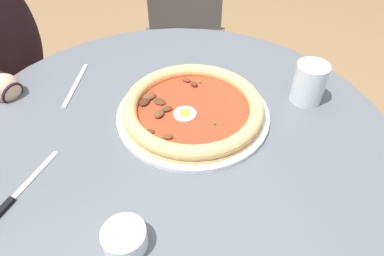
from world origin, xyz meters
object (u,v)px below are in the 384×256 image
object	(u,v)px
water_glass	(308,85)
diner_person	(10,98)
dining_table	(177,190)
ramekin_capers	(125,238)
pizza_on_plate	(193,109)
steak_knife	(6,206)
fork_utensil	(76,85)
cafe_chair_spare_far	(185,27)

from	to	relation	value
water_glass	diner_person	world-z (taller)	diner_person
dining_table	ramekin_capers	world-z (taller)	ramekin_capers
water_glass	pizza_on_plate	bearing A→B (deg)	-101.16
dining_table	pizza_on_plate	bearing A→B (deg)	121.11
steak_knife	dining_table	bearing A→B (deg)	99.52
ramekin_capers	fork_utensil	size ratio (longest dim) A/B	0.43
ramekin_capers	fork_utensil	distance (m)	0.46
fork_utensil	diner_person	world-z (taller)	diner_person
dining_table	water_glass	bearing A→B (deg)	87.19
dining_table	water_glass	world-z (taller)	water_glass
steak_knife	diner_person	size ratio (longest dim) A/B	0.13
dining_table	fork_utensil	bearing A→B (deg)	-147.93
pizza_on_plate	cafe_chair_spare_far	world-z (taller)	cafe_chair_spare_far
water_glass	cafe_chair_spare_far	xyz separation A→B (m)	(-0.86, 0.05, -0.26)
ramekin_capers	cafe_chair_spare_far	size ratio (longest dim) A/B	0.08
pizza_on_plate	dining_table	bearing A→B (deg)	-58.89
ramekin_capers	water_glass	bearing A→B (deg)	111.24
cafe_chair_spare_far	diner_person	bearing A→B (deg)	-72.37
dining_table	ramekin_capers	size ratio (longest dim) A/B	13.56
diner_person	fork_utensil	bearing A→B (deg)	31.81
ramekin_capers	diner_person	size ratio (longest dim) A/B	0.06
steak_knife	fork_utensil	xyz separation A→B (m)	(-0.31, 0.17, -0.00)
steak_knife	ramekin_capers	xyz separation A→B (m)	(0.15, 0.17, 0.02)
water_glass	ramekin_capers	xyz separation A→B (m)	(0.19, -0.48, -0.02)
pizza_on_plate	fork_utensil	xyz separation A→B (m)	(-0.22, -0.22, -0.02)
ramekin_capers	fork_utensil	bearing A→B (deg)	-179.87
water_glass	ramekin_capers	size ratio (longest dim) A/B	1.35
steak_knife	diner_person	distance (m)	0.70
water_glass	fork_utensil	size ratio (longest dim) A/B	0.57
dining_table	water_glass	xyz separation A→B (m)	(0.02, 0.32, 0.24)
ramekin_capers	pizza_on_plate	bearing A→B (deg)	137.62
steak_knife	cafe_chair_spare_far	world-z (taller)	cafe_chair_spare_far
water_glass	dining_table	bearing A→B (deg)	-92.81
dining_table	cafe_chair_spare_far	world-z (taller)	cafe_chair_spare_far
pizza_on_plate	fork_utensil	world-z (taller)	pizza_on_plate
dining_table	pizza_on_plate	distance (m)	0.23
fork_utensil	dining_table	bearing A→B (deg)	32.07
water_glass	diner_person	xyz separation A→B (m)	(-0.62, -0.70, -0.26)
pizza_on_plate	cafe_chair_spare_far	distance (m)	0.90
diner_person	pizza_on_plate	bearing A→B (deg)	37.55
ramekin_capers	diner_person	distance (m)	0.87
diner_person	cafe_chair_spare_far	distance (m)	0.78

